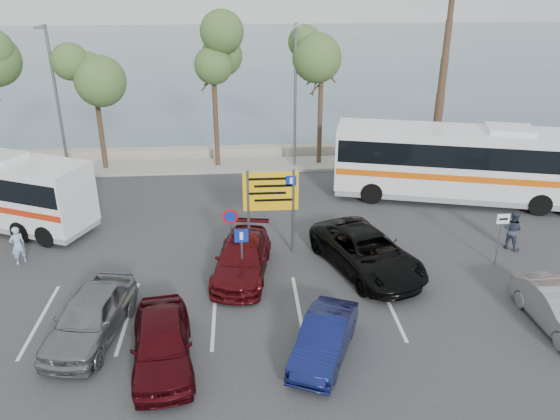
{
  "coord_description": "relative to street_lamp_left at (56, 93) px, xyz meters",
  "views": [
    {
      "loc": [
        -0.13,
        -16.72,
        10.74
      ],
      "look_at": [
        1.35,
        3.0,
        1.98
      ],
      "focal_mm": 35.0,
      "sensor_mm": 36.0,
      "label": 1
    }
  ],
  "objects": [
    {
      "name": "tree_right",
      "position": [
        14.5,
        0.48,
        1.57
      ],
      "size": [
        3.2,
        3.2,
        7.4
      ],
      "color": "#382619",
      "rests_on": "kerb_strip"
    },
    {
      "name": "kerb_strip",
      "position": [
        10.0,
        0.48,
        -4.52
      ],
      "size": [
        44.0,
        2.4,
        0.15
      ],
      "primitive_type": "cube",
      "color": "#99958B",
      "rests_on": "ground"
    },
    {
      "name": "sign_parking",
      "position": [
        9.8,
        -12.73,
        -3.13
      ],
      "size": [
        0.5,
        0.07,
        2.25
      ],
      "color": "slate",
      "rests_on": "ground"
    },
    {
      "name": "direction_sign",
      "position": [
        11.0,
        -10.32,
        -2.17
      ],
      "size": [
        2.2,
        0.12,
        3.6
      ],
      "color": "slate",
      "rests_on": "ground"
    },
    {
      "name": "car_silver_b",
      "position": [
        20.0,
        -16.15,
        -3.95
      ],
      "size": [
        1.57,
        4.01,
        1.3
      ],
      "primitive_type": "imported",
      "rotation": [
        0.0,
        0.0,
        0.05
      ],
      "color": "gray",
      "rests_on": "ground"
    },
    {
      "name": "car_maroon",
      "position": [
        9.8,
        -12.02,
        -3.92
      ],
      "size": [
        2.61,
        4.92,
        1.36
      ],
      "primitive_type": "imported",
      "rotation": [
        0.0,
        0.0,
        -0.16
      ],
      "color": "#520D12",
      "rests_on": "ground"
    },
    {
      "name": "pedestrian_near",
      "position": [
        1.0,
        -10.49,
        -3.81
      ],
      "size": [
        0.68,
        0.67,
        1.59
      ],
      "primitive_type": "imported",
      "rotation": [
        0.0,
        0.0,
        3.86
      ],
      "color": "#95B4D8",
      "rests_on": "ground"
    },
    {
      "name": "ground",
      "position": [
        10.0,
        -13.52,
        -4.6
      ],
      "size": [
        120.0,
        120.0,
        0.0
      ],
      "primitive_type": "plane",
      "color": "#303033",
      "rests_on": "ground"
    },
    {
      "name": "tree_mid",
      "position": [
        8.5,
        0.48,
        2.06
      ],
      "size": [
        3.2,
        3.2,
        8.0
      ],
      "color": "#382619",
      "rests_on": "kerb_strip"
    },
    {
      "name": "sea",
      "position": [
        10.0,
        46.48,
        -4.59
      ],
      "size": [
        140.0,
        140.0,
        0.0
      ],
      "primitive_type": "plane",
      "color": "#405967",
      "rests_on": "ground"
    },
    {
      "name": "coach_bus_right",
      "position": [
        20.84,
        -5.48,
        -2.79
      ],
      "size": [
        12.77,
        5.77,
        3.9
      ],
      "color": "silver",
      "rests_on": "ground"
    },
    {
      "name": "car_silver_a",
      "position": [
        5.0,
        -15.55,
        -3.84
      ],
      "size": [
        2.58,
        4.72,
        1.52
      ],
      "primitive_type": "imported",
      "rotation": [
        0.0,
        0.0,
        -0.18
      ],
      "color": "slate",
      "rests_on": "ground"
    },
    {
      "name": "tree_left",
      "position": [
        2.0,
        0.48,
        1.41
      ],
      "size": [
        3.2,
        3.2,
        7.2
      ],
      "color": "#382619",
      "rests_on": "kerb_strip"
    },
    {
      "name": "pedestrian_far",
      "position": [
        21.0,
        -10.71,
        -3.75
      ],
      "size": [
        1.03,
        1.04,
        1.69
      ],
      "primitive_type": "imported",
      "rotation": [
        0.0,
        0.0,
        2.32
      ],
      "color": "#313849",
      "rests_on": "ground"
    },
    {
      "name": "lane_markings",
      "position": [
        8.86,
        -14.52,
        -4.6
      ],
      "size": [
        12.02,
        4.2,
        0.01
      ],
      "primitive_type": null,
      "color": "silver",
      "rests_on": "ground"
    },
    {
      "name": "car_red",
      "position": [
        7.4,
        -17.02,
        -3.87
      ],
      "size": [
        2.28,
        4.49,
        1.46
      ],
      "primitive_type": "imported",
      "rotation": [
        0.0,
        0.0,
        0.13
      ],
      "color": "#3F090E",
      "rests_on": "ground"
    },
    {
      "name": "car_blue",
      "position": [
        12.2,
        -17.02,
        -3.98
      ],
      "size": [
        2.68,
        3.97,
        1.24
      ],
      "primitive_type": "imported",
      "rotation": [
        0.0,
        0.0,
        -0.4
      ],
      "color": "#0F1546",
      "rests_on": "ground"
    },
    {
      "name": "seawall",
      "position": [
        10.0,
        2.48,
        -4.3
      ],
      "size": [
        48.0,
        0.8,
        0.6
      ],
      "primitive_type": "cube",
      "color": "#A39782",
      "rests_on": "ground"
    },
    {
      "name": "sign_taxi",
      "position": [
        19.8,
        -12.03,
        -3.18
      ],
      "size": [
        0.5,
        0.07,
        2.2
      ],
      "color": "slate",
      "rests_on": "ground"
    },
    {
      "name": "street_lamp_right",
      "position": [
        13.0,
        0.0,
        0.0
      ],
      "size": [
        0.45,
        1.15,
        8.01
      ],
      "color": "slate",
      "rests_on": "kerb_strip"
    },
    {
      "name": "sign_no_stop",
      "position": [
        9.4,
        -11.13,
        -3.02
      ],
      "size": [
        0.6,
        0.08,
        2.35
      ],
      "color": "slate",
      "rests_on": "ground"
    },
    {
      "name": "street_lamp_left",
      "position": [
        0.0,
        0.0,
        0.0
      ],
      "size": [
        0.45,
        1.15,
        8.01
      ],
      "color": "slate",
      "rests_on": "kerb_strip"
    },
    {
      "name": "suv_black",
      "position": [
        14.6,
        -12.02,
        -3.83
      ],
      "size": [
        4.25,
        6.04,
        1.53
      ],
      "primitive_type": "imported",
      "rotation": [
        0.0,
        0.0,
        0.35
      ],
      "color": "black",
      "rests_on": "ground"
    }
  ]
}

